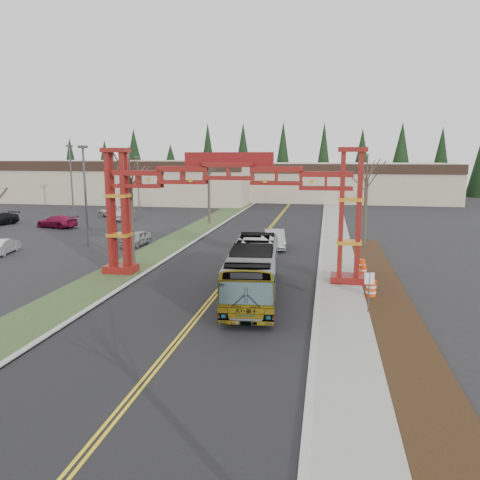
% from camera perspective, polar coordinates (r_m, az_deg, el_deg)
% --- Properties ---
extents(ground, '(200.00, 200.00, 0.00)m').
position_cam_1_polar(ground, '(16.58, -15.16, -20.39)').
color(ground, black).
rests_on(ground, ground).
extents(road, '(12.00, 110.00, 0.02)m').
position_cam_1_polar(road, '(39.22, 0.78, -2.07)').
color(road, black).
rests_on(road, ground).
extents(lane_line_left, '(0.12, 100.00, 0.01)m').
position_cam_1_polar(lane_line_left, '(39.23, 0.60, -2.04)').
color(lane_line_left, yellow).
rests_on(lane_line_left, road).
extents(lane_line_right, '(0.12, 100.00, 0.01)m').
position_cam_1_polar(lane_line_right, '(39.19, 0.95, -2.06)').
color(lane_line_right, yellow).
rests_on(lane_line_right, road).
extents(curb_right, '(0.30, 110.00, 0.15)m').
position_cam_1_polar(curb_right, '(38.66, 9.80, -2.30)').
color(curb_right, '#AEADA8').
rests_on(curb_right, ground).
extents(sidewalk_right, '(2.60, 110.00, 0.14)m').
position_cam_1_polar(sidewalk_right, '(38.67, 11.95, -2.37)').
color(sidewalk_right, gray).
rests_on(sidewalk_right, ground).
extents(landscape_strip, '(2.60, 50.00, 0.12)m').
position_cam_1_polar(landscape_strip, '(24.50, 18.87, -10.13)').
color(landscape_strip, black).
rests_on(landscape_strip, ground).
extents(grass_median, '(4.00, 110.00, 0.08)m').
position_cam_1_polar(grass_median, '(41.30, -10.23, -1.57)').
color(grass_median, '#314623').
rests_on(grass_median, ground).
extents(curb_left, '(0.30, 110.00, 0.15)m').
position_cam_1_polar(curb_left, '(40.68, -7.79, -1.63)').
color(curb_left, '#AEADA8').
rests_on(curb_left, ground).
extents(gateway_arch, '(18.20, 1.60, 8.90)m').
position_cam_1_polar(gateway_arch, '(31.53, -1.38, 5.90)').
color(gateway_arch, '#640D0E').
rests_on(gateway_arch, ground).
extents(retail_building_west, '(46.00, 22.30, 7.50)m').
position_cam_1_polar(retail_building_west, '(92.37, -12.81, 7.10)').
color(retail_building_west, tan).
rests_on(retail_building_west, ground).
extents(retail_building_east, '(38.00, 20.30, 7.00)m').
position_cam_1_polar(retail_building_east, '(92.91, 12.82, 6.96)').
color(retail_building_east, tan).
rests_on(retail_building_east, ground).
extents(conifer_treeline, '(116.10, 5.60, 13.00)m').
position_cam_1_polar(conifer_treeline, '(104.97, 7.26, 9.10)').
color(conifer_treeline, black).
rests_on(conifer_treeline, ground).
extents(transit_bus, '(3.80, 11.83, 3.24)m').
position_cam_1_polar(transit_bus, '(27.91, 1.63, -3.75)').
color(transit_bus, '#A9ACB1').
rests_on(transit_bus, ground).
extents(silver_sedan, '(2.55, 5.31, 1.68)m').
position_cam_1_polar(silver_sedan, '(42.98, 4.25, 0.11)').
color(silver_sedan, '#A5A8AD').
rests_on(silver_sedan, ground).
extents(parked_car_near_a, '(1.90, 4.17, 1.39)m').
position_cam_1_polar(parked_car_near_a, '(45.13, -12.54, 0.19)').
color(parked_car_near_a, '#9C9DA4').
rests_on(parked_car_near_a, ground).
extents(parked_car_near_b, '(2.28, 4.29, 1.34)m').
position_cam_1_polar(parked_car_near_b, '(45.33, -26.96, -0.67)').
color(parked_car_near_b, silver).
rests_on(parked_car_near_b, ground).
extents(parked_car_mid_a, '(5.53, 3.26, 1.50)m').
position_cam_1_polar(parked_car_mid_a, '(59.30, -21.43, 2.13)').
color(parked_car_mid_a, maroon).
rests_on(parked_car_mid_a, ground).
extents(parked_car_far_a, '(1.94, 3.93, 1.24)m').
position_cam_1_polar(parked_car_far_a, '(63.08, -14.06, 2.86)').
color(parked_car_far_a, '#9B9EA2').
rests_on(parked_car_far_a, ground).
extents(parked_car_far_b, '(6.08, 4.47, 1.53)m').
position_cam_1_polar(parked_car_far_b, '(67.28, -14.92, 3.39)').
color(parked_car_far_b, silver).
rests_on(parked_car_far_b, ground).
extents(bare_tree_median_mid, '(3.40, 3.40, 8.99)m').
position_cam_1_polar(bare_tree_median_mid, '(36.08, -13.27, 7.30)').
color(bare_tree_median_mid, '#382D26').
rests_on(bare_tree_median_mid, ground).
extents(bare_tree_median_far, '(3.18, 3.18, 8.45)m').
position_cam_1_polar(bare_tree_median_far, '(58.44, -3.84, 8.18)').
color(bare_tree_median_far, '#382D26').
rests_on(bare_tree_median_far, ground).
extents(bare_tree_right_far, '(3.46, 3.46, 8.57)m').
position_cam_1_polar(bare_tree_right_far, '(44.42, 15.19, 7.13)').
color(bare_tree_right_far, '#382D26').
rests_on(bare_tree_right_far, ground).
extents(light_pole_near, '(0.81, 0.40, 9.30)m').
position_cam_1_polar(light_pole_near, '(45.79, -18.37, 5.97)').
color(light_pole_near, '#3F3F44').
rests_on(light_pole_near, ground).
extents(light_pole_mid, '(0.85, 0.43, 9.82)m').
position_cam_1_polar(light_pole_mid, '(68.47, -19.89, 7.37)').
color(light_pole_mid, '#3F3F44').
rests_on(light_pole_mid, ground).
extents(light_pole_far, '(0.72, 0.36, 8.36)m').
position_cam_1_polar(light_pole_far, '(76.65, -12.32, 7.34)').
color(light_pole_far, '#3F3F44').
rests_on(light_pole_far, ground).
extents(street_sign, '(0.52, 0.13, 2.28)m').
position_cam_1_polar(street_sign, '(25.80, 15.47, -5.24)').
color(street_sign, '#3F3F44').
rests_on(street_sign, ground).
extents(barrel_south, '(0.60, 0.60, 1.11)m').
position_cam_1_polar(barrel_south, '(28.99, 15.68, -5.78)').
color(barrel_south, '#E5410C').
rests_on(barrel_south, ground).
extents(barrel_mid, '(0.49, 0.49, 0.91)m').
position_cam_1_polar(barrel_mid, '(33.47, 14.75, -3.77)').
color(barrel_mid, '#E5410C').
rests_on(barrel_mid, ground).
extents(barrel_north, '(0.57, 0.57, 1.05)m').
position_cam_1_polar(barrel_north, '(34.69, 14.57, -3.16)').
color(barrel_north, '#E5410C').
rests_on(barrel_north, ground).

